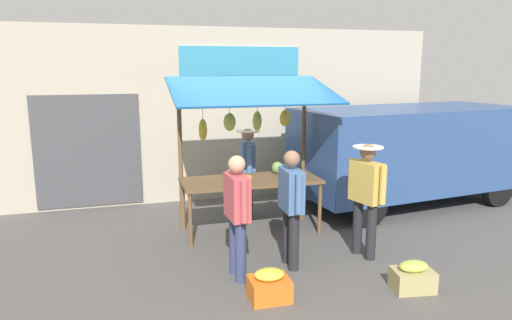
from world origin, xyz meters
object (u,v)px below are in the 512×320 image
at_px(shopper_in_striped_shirt, 237,209).
at_px(shopper_with_shopping_bag, 366,191).
at_px(market_stall, 252,138).
at_px(vendor_with_sunhat, 248,166).
at_px(shopper_with_ponytail, 291,201).
at_px(produce_crate_near, 269,286).
at_px(parked_van, 402,148).
at_px(produce_crate_side, 413,277).

height_order(shopper_in_striped_shirt, shopper_with_shopping_bag, shopper_with_shopping_bag).
height_order(market_stall, vendor_with_sunhat, market_stall).
distance_m(shopper_with_ponytail, shopper_with_shopping_bag, 1.12).
xyz_separation_m(vendor_with_sunhat, produce_crate_near, (0.57, 3.00, -0.77)).
xyz_separation_m(shopper_in_striped_shirt, shopper_with_shopping_bag, (-1.88, -0.16, 0.04)).
bearing_deg(shopper_in_striped_shirt, vendor_with_sunhat, -21.38).
xyz_separation_m(vendor_with_sunhat, shopper_with_shopping_bag, (-1.11, 2.17, 0.02)).
bearing_deg(shopper_with_ponytail, shopper_in_striped_shirt, 102.22).
distance_m(shopper_with_shopping_bag, produce_crate_near, 2.03).
bearing_deg(parked_van, shopper_in_striped_shirt, 24.04).
relative_size(shopper_with_shopping_bag, parked_van, 0.35).
bearing_deg(shopper_in_striped_shirt, produce_crate_side, -118.84).
distance_m(vendor_with_sunhat, parked_van, 3.06).
height_order(vendor_with_sunhat, shopper_with_shopping_bag, shopper_with_shopping_bag).
bearing_deg(market_stall, produce_crate_near, 79.15).
height_order(vendor_with_sunhat, parked_van, parked_van).
distance_m(vendor_with_sunhat, produce_crate_side, 3.55).
bearing_deg(produce_crate_side, market_stall, -63.05).
height_order(vendor_with_sunhat, produce_crate_side, vendor_with_sunhat).
xyz_separation_m(market_stall, shopper_with_shopping_bag, (-1.24, 1.45, -0.58)).
height_order(shopper_with_ponytail, parked_van, parked_van).
bearing_deg(produce_crate_near, shopper_with_ponytail, -124.59).
bearing_deg(parked_van, shopper_with_ponytail, 28.23).
relative_size(parked_van, produce_crate_side, 8.66).
distance_m(shopper_with_shopping_bag, produce_crate_side, 1.35).
bearing_deg(produce_crate_side, shopper_with_ponytail, -42.63).
xyz_separation_m(shopper_with_ponytail, produce_crate_side, (-1.17, 1.08, -0.74)).
relative_size(shopper_in_striped_shirt, shopper_with_shopping_bag, 0.98).
distance_m(shopper_with_ponytail, shopper_in_striped_shirt, 0.78).
bearing_deg(market_stall, shopper_in_striped_shirt, 68.15).
distance_m(shopper_with_ponytail, parked_van, 3.73).
xyz_separation_m(shopper_with_shopping_bag, produce_crate_near, (1.68, 0.84, -0.78)).
height_order(shopper_with_shopping_bag, produce_crate_near, shopper_with_shopping_bag).
distance_m(market_stall, produce_crate_side, 3.16).
xyz_separation_m(shopper_in_striped_shirt, produce_crate_side, (-1.94, 0.94, -0.75)).
bearing_deg(produce_crate_near, market_stall, -100.85).
relative_size(vendor_with_sunhat, produce_crate_near, 3.41).
bearing_deg(shopper_with_shopping_bag, vendor_with_sunhat, 11.71).
height_order(shopper_in_striped_shirt, produce_crate_near, shopper_in_striped_shirt).
xyz_separation_m(produce_crate_near, produce_crate_side, (-1.73, 0.26, -0.00)).
distance_m(market_stall, shopper_in_striped_shirt, 1.84).
bearing_deg(shopper_with_shopping_bag, produce_crate_side, 167.39).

